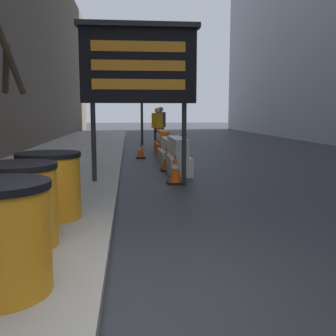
# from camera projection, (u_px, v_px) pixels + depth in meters

# --- Properties ---
(ground_plane) EXTENTS (120.00, 120.00, 0.00)m
(ground_plane) POSITION_uv_depth(u_px,v_px,m) (100.00, 321.00, 2.93)
(ground_plane) COLOR #2D2D33
(barrel_drum_middle) EXTENTS (0.86, 0.86, 0.89)m
(barrel_drum_middle) POSITION_uv_depth(u_px,v_px,m) (17.00, 205.00, 4.17)
(barrel_drum_middle) COLOR orange
(barrel_drum_middle) RESTS_ON sidewalk_left
(barrel_drum_back) EXTENTS (0.86, 0.86, 0.89)m
(barrel_drum_back) POSITION_uv_depth(u_px,v_px,m) (49.00, 185.00, 5.29)
(barrel_drum_back) COLOR orange
(barrel_drum_back) RESTS_ON sidewalk_left
(message_board) EXTENTS (2.49, 0.36, 3.33)m
(message_board) POSITION_uv_depth(u_px,v_px,m) (139.00, 66.00, 8.00)
(message_board) COLOR #28282B
(message_board) RESTS_ON ground_plane
(jersey_barrier_white) EXTENTS (0.54, 2.01, 0.91)m
(jersey_barrier_white) POSITION_uv_depth(u_px,v_px,m) (177.00, 157.00, 10.26)
(jersey_barrier_white) COLOR silver
(jersey_barrier_white) RESTS_ON ground_plane
(jersey_barrier_cream) EXTENTS (0.58, 1.94, 0.75)m
(jersey_barrier_cream) POSITION_uv_depth(u_px,v_px,m) (169.00, 152.00, 12.41)
(jersey_barrier_cream) COLOR beige
(jersey_barrier_cream) RESTS_ON ground_plane
(jersey_barrier_orange_far) EXTENTS (0.52, 2.16, 0.90)m
(jersey_barrier_orange_far) POSITION_uv_depth(u_px,v_px,m) (163.00, 144.00, 14.64)
(jersey_barrier_orange_far) COLOR orange
(jersey_barrier_orange_far) RESTS_ON ground_plane
(traffic_cone_near) EXTENTS (0.32, 0.32, 0.58)m
(traffic_cone_near) POSITION_uv_depth(u_px,v_px,m) (141.00, 150.00, 13.46)
(traffic_cone_near) COLOR black
(traffic_cone_near) RESTS_ON ground_plane
(traffic_cone_mid) EXTENTS (0.37, 0.37, 0.66)m
(traffic_cone_mid) POSITION_uv_depth(u_px,v_px,m) (175.00, 169.00, 8.60)
(traffic_cone_mid) COLOR black
(traffic_cone_mid) RESTS_ON ground_plane
(traffic_cone_far) EXTENTS (0.34, 0.34, 0.61)m
(traffic_cone_far) POSITION_uv_depth(u_px,v_px,m) (167.00, 160.00, 10.51)
(traffic_cone_far) COLOR black
(traffic_cone_far) RESTS_ON ground_plane
(traffic_light_near_curb) EXTENTS (0.28, 0.44, 3.92)m
(traffic_light_near_curb) POSITION_uv_depth(u_px,v_px,m) (142.00, 85.00, 18.42)
(traffic_light_near_curb) COLOR #2D2D30
(traffic_light_near_curb) RESTS_ON ground_plane
(pedestrian_worker) EXTENTS (0.49, 0.56, 1.82)m
(pedestrian_worker) POSITION_uv_depth(u_px,v_px,m) (161.00, 123.00, 18.29)
(pedestrian_worker) COLOR #23283D
(pedestrian_worker) RESTS_ON ground_plane
(pedestrian_passerby) EXTENTS (0.52, 0.53, 1.77)m
(pedestrian_passerby) POSITION_uv_depth(u_px,v_px,m) (157.00, 124.00, 17.88)
(pedestrian_passerby) COLOR #23283D
(pedestrian_passerby) RESTS_ON ground_plane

